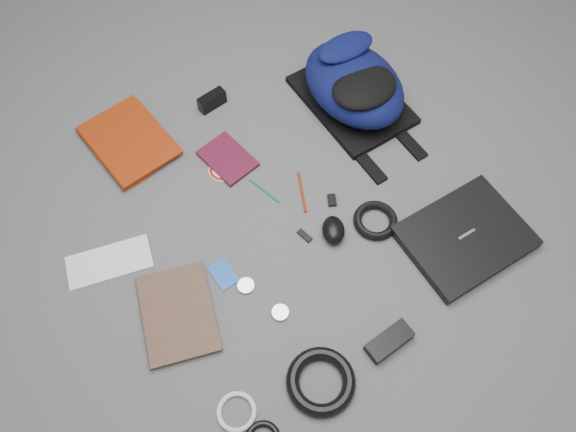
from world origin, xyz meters
name	(u,v)px	position (x,y,z in m)	size (l,w,h in m)	color
ground	(288,219)	(0.00, 0.00, 0.00)	(4.00, 4.00, 0.00)	#4F4F51
backpack	(354,84)	(0.39, 0.30, 0.09)	(0.29, 0.42, 0.18)	#070B32
laptop	(465,237)	(0.42, -0.29, 0.02)	(0.34, 0.26, 0.03)	black
textbook_red	(99,159)	(-0.43, 0.44, 0.02)	(0.22, 0.29, 0.03)	maroon
comic_book	(143,323)	(-0.49, -0.11, 0.01)	(0.19, 0.26, 0.02)	#9E5A0B
envelope	(109,262)	(-0.51, 0.10, 0.00)	(0.23, 0.11, 0.00)	silver
dvd_case	(228,159)	(-0.07, 0.27, 0.01)	(0.12, 0.17, 0.01)	#3D0B1C
compact_camera	(212,101)	(-0.03, 0.49, 0.03)	(0.09, 0.03, 0.05)	black
sticker_disc	(223,169)	(-0.10, 0.25, 0.00)	(0.09, 0.09, 0.00)	white
pen_teal	(264,190)	(-0.02, 0.12, 0.00)	(0.01, 0.01, 0.12)	#0C6D70
pen_red	(302,192)	(0.08, 0.06, 0.00)	(0.01, 0.01, 0.14)	maroon
id_badge	(223,274)	(-0.24, -0.08, 0.00)	(0.06, 0.09, 0.00)	blue
usb_black	(305,236)	(0.02, -0.07, 0.00)	(0.02, 0.05, 0.01)	black
key_fob	(332,200)	(0.14, 0.00, 0.01)	(0.02, 0.04, 0.01)	black
mouse	(333,230)	(0.09, -0.10, 0.02)	(0.07, 0.09, 0.05)	black
headphone_left	(280,313)	(-0.15, -0.25, 0.01)	(0.05, 0.05, 0.01)	silver
headphone_right	(246,286)	(-0.20, -0.14, 0.01)	(0.05, 0.05, 0.01)	silver
cable_coil	(375,220)	(0.22, -0.12, 0.01)	(0.13, 0.13, 0.03)	black
power_brick	(389,341)	(0.07, -0.45, 0.02)	(0.13, 0.05, 0.03)	black
power_cord_coil	(321,381)	(-0.14, -0.46, 0.02)	(0.18, 0.18, 0.03)	black
white_cable_coil	(237,412)	(-0.36, -0.43, 0.01)	(0.10, 0.10, 0.01)	silver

